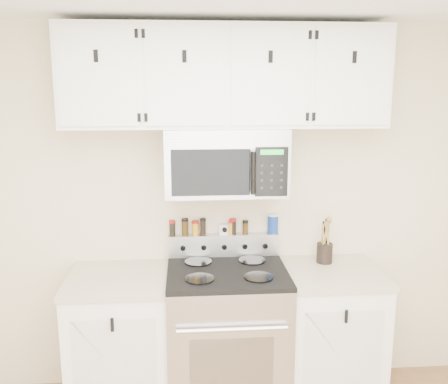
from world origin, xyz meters
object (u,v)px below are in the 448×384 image
at_px(utensil_crock, 325,251).
at_px(salt_canister, 273,224).
at_px(range, 227,336).
at_px(microwave, 226,161).

distance_m(utensil_crock, salt_canister, 0.39).
distance_m(range, microwave, 1.15).
bearing_deg(range, microwave, 89.77).
bearing_deg(salt_canister, range, -140.30).
relative_size(range, salt_canister, 8.27).
distance_m(microwave, salt_canister, 0.59).
relative_size(utensil_crock, salt_canister, 2.34).
xyz_separation_m(range, microwave, (0.00, 0.13, 1.14)).
bearing_deg(utensil_crock, range, -166.30).
height_order(microwave, utensil_crock, microwave).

